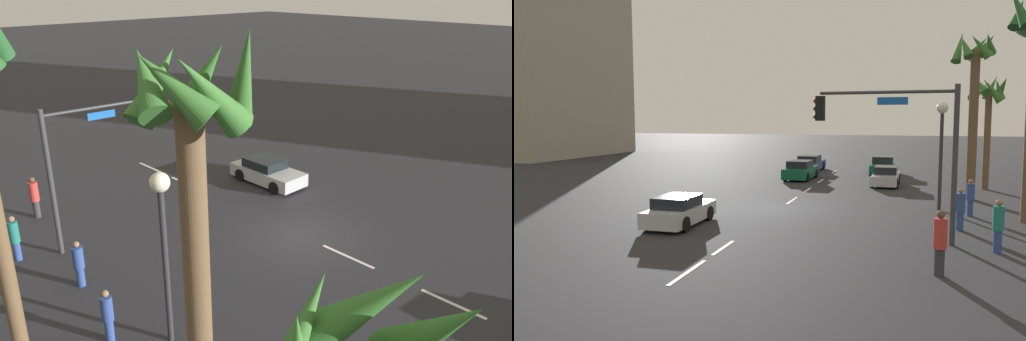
# 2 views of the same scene
# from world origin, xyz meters

# --- Properties ---
(ground_plane) EXTENTS (220.00, 220.00, 0.00)m
(ground_plane) POSITION_xyz_m (0.00, 0.00, 0.00)
(ground_plane) COLOR #28282D
(lane_stripe_2) EXTENTS (2.25, 0.14, 0.01)m
(lane_stripe_2) POSITION_xyz_m (-6.64, 0.00, 0.01)
(lane_stripe_2) COLOR silver
(lane_stripe_2) RESTS_ON ground_plane
(lane_stripe_3) EXTENTS (2.40, 0.14, 0.01)m
(lane_stripe_3) POSITION_xyz_m (-2.39, 0.00, 0.01)
(lane_stripe_3) COLOR silver
(lane_stripe_3) RESTS_ON ground_plane
(lane_stripe_4) EXTENTS (2.04, 0.14, 0.01)m
(lane_stripe_4) POSITION_xyz_m (8.22, 0.00, 0.01)
(lane_stripe_4) COLOR silver
(lane_stripe_4) RESTS_ON ground_plane
(lane_stripe_5) EXTENTS (2.56, 0.14, 0.01)m
(lane_stripe_5) POSITION_xyz_m (11.16, 0.00, 0.01)
(lane_stripe_5) COLOR silver
(lane_stripe_5) RESTS_ON ground_plane
(car_1) EXTENTS (4.05, 1.86, 1.29)m
(car_1) POSITION_xyz_m (5.13, -3.19, 0.60)
(car_1) COLOR #B7B7BC
(car_1) RESTS_ON ground_plane
(traffic_signal) EXTENTS (0.66, 5.30, 5.77)m
(traffic_signal) POSITION_xyz_m (5.47, 5.97, 3.95)
(traffic_signal) COLOR #38383D
(traffic_signal) RESTS_ON ground_plane
(streetlamp) EXTENTS (0.56, 0.56, 5.35)m
(streetlamp) POSITION_xyz_m (-1.59, 7.71, 3.81)
(streetlamp) COLOR #2D2D33
(streetlamp) RESTS_ON ground_plane
(pedestrian_0) EXTENTS (0.37, 0.37, 1.74)m
(pedestrian_0) POSITION_xyz_m (-0.36, 9.03, 0.92)
(pedestrian_0) COLOR #2D478C
(pedestrian_0) RESTS_ON ground_plane
(pedestrian_1) EXTENTS (0.54, 0.54, 1.93)m
(pedestrian_1) POSITION_xyz_m (9.45, 7.19, 1.02)
(pedestrian_1) COLOR #333338
(pedestrian_1) RESTS_ON ground_plane
(pedestrian_2) EXTENTS (0.54, 0.54, 1.73)m
(pedestrian_2) POSITION_xyz_m (2.95, 8.30, 0.91)
(pedestrian_2) COLOR #2D478C
(pedestrian_2) RESTS_ON ground_plane
(pedestrian_3) EXTENTS (0.46, 0.46, 1.84)m
(pedestrian_3) POSITION_xyz_m (6.27, 9.23, 0.97)
(pedestrian_3) COLOR #2D478C
(pedestrian_3) RESTS_ON ground_plane
(palm_tree_0) EXTENTS (2.28, 2.61, 9.48)m
(palm_tree_0) POSITION_xyz_m (-5.55, 9.53, 6.61)
(palm_tree_0) COLOR brown
(palm_tree_0) RESTS_ON ground_plane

